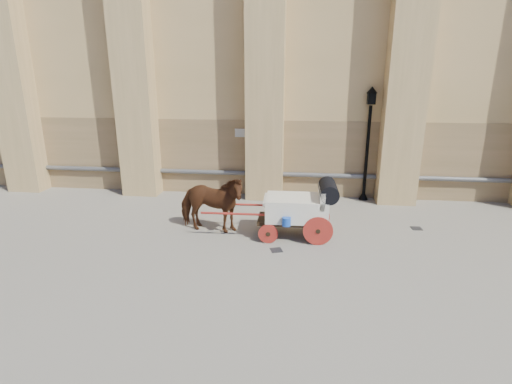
# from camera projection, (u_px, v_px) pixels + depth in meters

# --- Properties ---
(ground) EXTENTS (90.00, 90.00, 0.00)m
(ground) POSITION_uv_depth(u_px,v_px,m) (286.00, 234.00, 12.36)
(ground) COLOR #6F695C
(ground) RESTS_ON ground
(horse) EXTENTS (2.29, 1.26, 1.84)m
(horse) POSITION_uv_depth(u_px,v_px,m) (211.00, 204.00, 12.27)
(horse) COLOR #5A2F17
(horse) RESTS_ON ground
(carriage) EXTENTS (4.03, 1.45, 1.75)m
(carriage) POSITION_uv_depth(u_px,v_px,m) (301.00, 207.00, 11.91)
(carriage) COLOR black
(carriage) RESTS_ON ground
(street_lamp) EXTENTS (0.40, 0.40, 4.29)m
(street_lamp) POSITION_uv_depth(u_px,v_px,m) (368.00, 141.00, 14.98)
(street_lamp) COLOR black
(street_lamp) RESTS_ON ground
(drain_grate_near) EXTENTS (0.40, 0.40, 0.01)m
(drain_grate_near) POSITION_uv_depth(u_px,v_px,m) (276.00, 250.00, 11.23)
(drain_grate_near) COLOR black
(drain_grate_near) RESTS_ON ground
(drain_grate_far) EXTENTS (0.34, 0.34, 0.01)m
(drain_grate_far) POSITION_uv_depth(u_px,v_px,m) (417.00, 228.00, 12.76)
(drain_grate_far) COLOR black
(drain_grate_far) RESTS_ON ground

